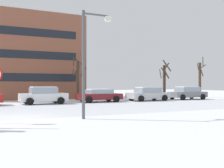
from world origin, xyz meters
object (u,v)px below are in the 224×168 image
at_px(street_lamp, 89,53).
at_px(parked_car_white, 43,95).
at_px(parked_car_gray, 187,93).
at_px(parked_car_silver, 148,94).
at_px(parked_car_maroon, 99,95).

xyz_separation_m(street_lamp, parked_car_white, (0.13, 11.61, -2.62)).
bearing_deg(parked_car_white, parked_car_gray, 0.13).
bearing_deg(parked_car_silver, street_lamp, -134.43).
bearing_deg(parked_car_maroon, parked_car_white, -178.15).
height_order(parked_car_silver, parked_car_gray, parked_car_gray).
distance_m(street_lamp, parked_car_white, 11.91).
relative_size(parked_car_maroon, parked_car_gray, 0.97).
height_order(street_lamp, parked_car_maroon, street_lamp).
bearing_deg(parked_car_maroon, parked_car_gray, -0.73).
relative_size(parked_car_white, parked_car_gray, 0.90).
bearing_deg(parked_car_white, parked_car_maroon, 1.85).
bearing_deg(street_lamp, parked_car_gray, 34.63).
height_order(parked_car_maroon, parked_car_gray, parked_car_gray).
xyz_separation_m(parked_car_white, parked_car_silver, (11.16, -0.09, -0.04)).
relative_size(parked_car_silver, parked_car_gray, 1.00).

